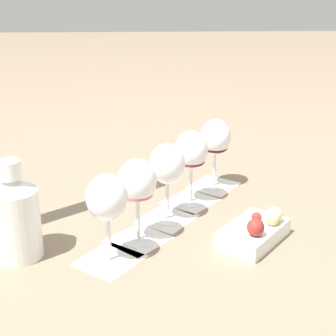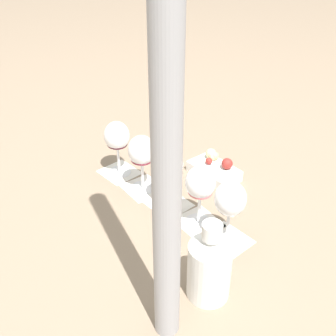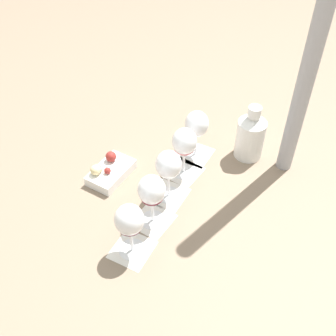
{
  "view_description": "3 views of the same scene",
  "coord_description": "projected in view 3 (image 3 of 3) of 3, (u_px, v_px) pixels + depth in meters",
  "views": [
    {
      "loc": [
        -1.05,
        0.05,
        0.52
      ],
      "look_at": [
        0.0,
        -0.0,
        0.12
      ],
      "focal_mm": 55.0,
      "sensor_mm": 36.0,
      "label": 1
    },
    {
      "loc": [
        -0.19,
        0.94,
        0.75
      ],
      "look_at": [
        0.0,
        -0.0,
        0.12
      ],
      "focal_mm": 45.0,
      "sensor_mm": 36.0,
      "label": 2
    },
    {
      "loc": [
        0.88,
        -0.13,
        0.98
      ],
      "look_at": [
        0.0,
        -0.0,
        0.12
      ],
      "focal_mm": 45.0,
      "sensor_mm": 36.0,
      "label": 3
    }
  ],
  "objects": [
    {
      "name": "ground_plane",
      "position": [
        169.0,
        195.0,
        1.32
      ],
      "size": [
        8.0,
        8.0,
        0.0
      ],
      "primitive_type": "plane",
      "color": "#7F6B56"
    },
    {
      "name": "tasting_card_0",
      "position": [
        195.0,
        154.0,
        1.46
      ],
      "size": [
        0.15,
        0.15,
        0.0
      ],
      "color": "silver",
      "rests_on": "ground_plane"
    },
    {
      "name": "tasting_card_1",
      "position": [
        183.0,
        172.0,
        1.39
      ],
      "size": [
        0.15,
        0.15,
        0.0
      ],
      "color": "silver",
      "rests_on": "ground_plane"
    },
    {
      "name": "tasting_card_2",
      "position": [
        168.0,
        196.0,
        1.32
      ],
      "size": [
        0.15,
        0.15,
        0.0
      ],
      "color": "silver",
      "rests_on": "ground_plane"
    },
    {
      "name": "tasting_card_3",
      "position": [
        153.0,
        220.0,
        1.25
      ],
      "size": [
        0.15,
        0.15,
        0.0
      ],
      "color": "silver",
      "rests_on": "ground_plane"
    },
    {
      "name": "tasting_card_4",
      "position": [
        132.0,
        250.0,
        1.17
      ],
      "size": [
        0.15,
        0.15,
        0.0
      ],
      "color": "silver",
      "rests_on": "ground_plane"
    },
    {
      "name": "wine_glass_0",
      "position": [
        197.0,
        126.0,
        1.37
      ],
      "size": [
        0.08,
        0.08,
        0.18
      ],
      "color": "white",
      "rests_on": "tasting_card_0"
    },
    {
      "name": "wine_glass_1",
      "position": [
        184.0,
        144.0,
        1.31
      ],
      "size": [
        0.08,
        0.08,
        0.18
      ],
      "color": "white",
      "rests_on": "tasting_card_1"
    },
    {
      "name": "wine_glass_2",
      "position": [
        168.0,
        168.0,
        1.23
      ],
      "size": [
        0.08,
        0.08,
        0.18
      ],
      "color": "white",
      "rests_on": "tasting_card_2"
    },
    {
      "name": "wine_glass_3",
      "position": [
        152.0,
        192.0,
        1.16
      ],
      "size": [
        0.08,
        0.08,
        0.18
      ],
      "color": "white",
      "rests_on": "tasting_card_3"
    },
    {
      "name": "wine_glass_4",
      "position": [
        130.0,
        222.0,
        1.09
      ],
      "size": [
        0.08,
        0.08,
        0.18
      ],
      "color": "white",
      "rests_on": "tasting_card_4"
    },
    {
      "name": "ceramic_vase",
      "position": [
        251.0,
        135.0,
        1.4
      ],
      "size": [
        0.1,
        0.1,
        0.2
      ],
      "color": "white",
      "rests_on": "ground_plane"
    },
    {
      "name": "snack_dish",
      "position": [
        110.0,
        171.0,
        1.36
      ],
      "size": [
        0.18,
        0.17,
        0.07
      ],
      "color": "white",
      "rests_on": "ground_plane"
    },
    {
      "name": "umbrella_pole",
      "position": [
        317.0,
        36.0,
        1.09
      ],
      "size": [
        0.05,
        0.05,
        0.93
      ],
      "color": "#99999E",
      "rests_on": "ground_plane"
    }
  ]
}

